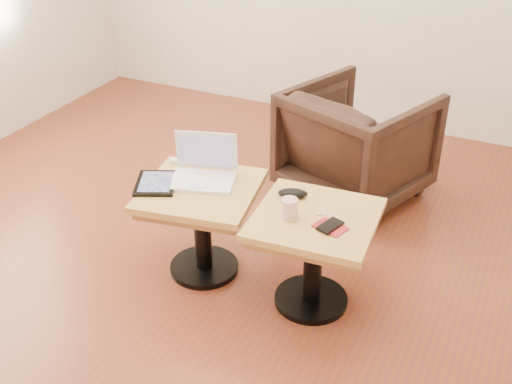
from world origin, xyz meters
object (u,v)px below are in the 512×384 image
at_px(side_table_left, 201,209).
at_px(side_table_right, 314,239).
at_px(armchair, 357,144).
at_px(laptop, 204,171).
at_px(striped_cup, 289,209).

relative_size(side_table_left, side_table_right, 1.08).
relative_size(side_table_left, armchair, 0.83).
relative_size(laptop, striped_cup, 3.83).
bearing_deg(laptop, side_table_left, -90.20).
distance_m(striped_cup, armchair, 1.20).
height_order(side_table_right, armchair, armchair).
bearing_deg(armchair, laptop, 85.06).
xyz_separation_m(side_table_right, laptop, (-0.64, 0.09, 0.17)).
bearing_deg(armchair, side_table_right, 117.93).
bearing_deg(side_table_left, armchair, 57.31).
bearing_deg(side_table_right, laptop, 167.99).
height_order(side_table_left, armchair, armchair).
bearing_deg(laptop, striped_cup, -32.75).
distance_m(side_table_right, laptop, 0.67).
bearing_deg(side_table_left, striped_cup, -17.42).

